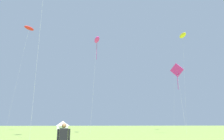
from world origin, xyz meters
name	(u,v)px	position (x,y,z in m)	size (l,w,h in m)	color
kite_red_parafoil	(29,28)	(-19.99, 57.18, 28.25)	(4.00, 3.89, 28.86)	red
kite_magenta_diamond	(177,71)	(12.93, 34.58, 11.42)	(1.91, 2.71, 12.89)	#E02DA3
kite_magenta_parafoil	(97,40)	(-2.15, 37.66, 18.00)	(1.61, 2.98, 18.60)	#E02DA3
kite_yellow_parafoil	(183,35)	(23.03, 49.69, 25.83)	(2.42, 3.58, 26.51)	yellow
kite_green_diamond	(174,73)	(22.85, 56.25, 16.44)	(2.61, 1.15, 17.72)	green
festival_tent_right	(63,125)	(-9.37, 62.05, 1.37)	(3.81, 3.81, 2.48)	white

